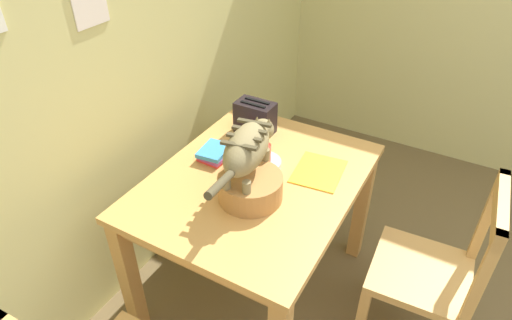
{
  "coord_description": "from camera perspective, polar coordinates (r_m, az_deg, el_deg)",
  "views": [
    {
      "loc": [
        -1.28,
        0.61,
        1.97
      ],
      "look_at": [
        0.1,
        1.39,
        0.85
      ],
      "focal_mm": 30.63,
      "sensor_mm": 36.0,
      "label": 1
    }
  ],
  "objects": [
    {
      "name": "dining_table",
      "position": [
        2.05,
        -0.0,
        -4.47
      ],
      "size": [
        1.11,
        0.88,
        0.75
      ],
      "color": "tan",
      "rests_on": "ground_plane"
    },
    {
      "name": "cat",
      "position": [
        1.78,
        -1.05,
        1.45
      ],
      "size": [
        0.63,
        0.21,
        0.32
      ],
      "rotation": [
        0.0,
        0.0,
        -1.39
      ],
      "color": "olive",
      "rests_on": "dining_table"
    },
    {
      "name": "wicker_basket",
      "position": [
        1.85,
        -0.75,
        -3.54
      ],
      "size": [
        0.28,
        0.28,
        0.11
      ],
      "color": "#AF783F",
      "rests_on": "dining_table"
    },
    {
      "name": "saucer_bowl",
      "position": [
        2.05,
        0.86,
        -0.51
      ],
      "size": [
        0.18,
        0.18,
        0.04
      ],
      "primitive_type": "cylinder",
      "color": "#B2B9B7",
      "rests_on": "dining_table"
    },
    {
      "name": "wooden_chair_near",
      "position": [
        2.13,
        21.93,
        -13.49
      ],
      "size": [
        0.44,
        0.44,
        0.93
      ],
      "rotation": [
        0.0,
        0.0,
        0.05
      ],
      "color": "tan",
      "rests_on": "ground_plane"
    },
    {
      "name": "book_stack",
      "position": [
        2.12,
        -5.31,
        0.92
      ],
      "size": [
        0.17,
        0.14,
        0.05
      ],
      "color": "red",
      "rests_on": "dining_table"
    },
    {
      "name": "toaster",
      "position": [
        2.28,
        -0.11,
        5.57
      ],
      "size": [
        0.12,
        0.2,
        0.18
      ],
      "color": "black",
      "rests_on": "dining_table"
    },
    {
      "name": "coffee_mug",
      "position": [
        2.02,
        0.92,
        0.84
      ],
      "size": [
        0.12,
        0.08,
        0.08
      ],
      "color": "#CA3E2F",
      "rests_on": "saucer_bowl"
    },
    {
      "name": "wall_rear",
      "position": [
        2.07,
        -18.62,
        13.18
      ],
      "size": [
        4.47,
        0.11,
        2.5
      ],
      "color": "#D7D180",
      "rests_on": "ground_plane"
    },
    {
      "name": "magazine",
      "position": [
        2.05,
        8.18,
        -1.47
      ],
      "size": [
        0.28,
        0.24,
        0.01
      ],
      "primitive_type": "cube",
      "rotation": [
        0.0,
        0.0,
        0.11
      ],
      "color": "yellow",
      "rests_on": "dining_table"
    }
  ]
}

